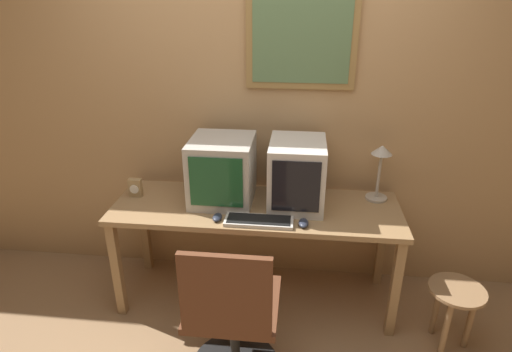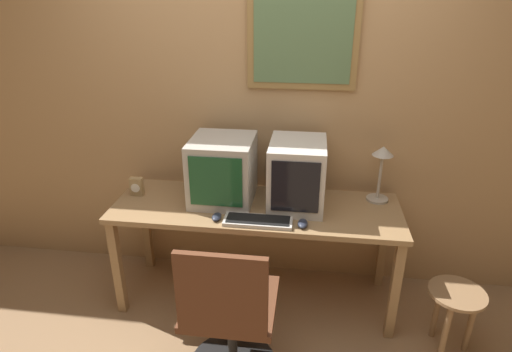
% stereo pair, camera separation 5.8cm
% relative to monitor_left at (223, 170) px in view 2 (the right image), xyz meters
% --- Properties ---
extents(wall_back, '(8.00, 0.08, 2.60)m').
position_rel_monitor_left_xyz_m(wall_back, '(0.24, 0.31, 0.34)').
color(wall_back, tan).
rests_on(wall_back, ground_plane).
extents(desk, '(1.89, 0.63, 0.75)m').
position_rel_monitor_left_xyz_m(desk, '(0.23, -0.07, -0.30)').
color(desk, '#99754C').
rests_on(desk, ground_plane).
extents(monitor_left, '(0.41, 0.44, 0.43)m').
position_rel_monitor_left_xyz_m(monitor_left, '(0.00, 0.00, 0.00)').
color(monitor_left, '#B7B2A8').
rests_on(monitor_left, desk).
extents(monitor_right, '(0.35, 0.45, 0.43)m').
position_rel_monitor_left_xyz_m(monitor_right, '(0.49, -0.01, 0.00)').
color(monitor_right, beige).
rests_on(monitor_right, desk).
extents(keyboard_main, '(0.42, 0.15, 0.03)m').
position_rel_monitor_left_xyz_m(keyboard_main, '(0.27, -0.29, -0.20)').
color(keyboard_main, beige).
rests_on(keyboard_main, desk).
extents(mouse_near_keyboard, '(0.06, 0.11, 0.03)m').
position_rel_monitor_left_xyz_m(mouse_near_keyboard, '(0.55, -0.29, -0.20)').
color(mouse_near_keyboard, '#282D3D').
rests_on(mouse_near_keyboard, desk).
extents(mouse_far_corner, '(0.06, 0.10, 0.03)m').
position_rel_monitor_left_xyz_m(mouse_far_corner, '(0.01, -0.28, -0.20)').
color(mouse_far_corner, '#282D3D').
rests_on(mouse_far_corner, desk).
extents(desk_clock, '(0.09, 0.05, 0.13)m').
position_rel_monitor_left_xyz_m(desk_clock, '(-0.61, -0.02, -0.15)').
color(desk_clock, '#A38456').
rests_on(desk_clock, desk).
extents(desk_lamp, '(0.15, 0.15, 0.39)m').
position_rel_monitor_left_xyz_m(desk_lamp, '(1.04, 0.12, 0.05)').
color(desk_lamp, '#B2A899').
rests_on(desk_lamp, desk).
extents(office_chair, '(0.52, 0.52, 0.95)m').
position_rel_monitor_left_xyz_m(office_chair, '(0.18, -0.79, -0.55)').
color(office_chair, black).
rests_on(office_chair, ground_plane).
extents(side_stool, '(0.33, 0.33, 0.44)m').
position_rel_monitor_left_xyz_m(side_stool, '(1.47, -0.40, -0.63)').
color(side_stool, '#8E6B47').
rests_on(side_stool, ground_plane).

